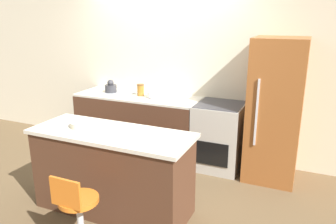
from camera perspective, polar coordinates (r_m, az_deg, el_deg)
The scene contains 11 objects.
ground_plane at distance 4.86m, azimuth -4.09°, elevation -8.92°, with size 14.00×14.00×0.00m, color brown.
wall_back at distance 5.09m, azimuth -0.64°, elevation 7.65°, with size 8.00×0.06×2.60m.
back_counter at distance 5.10m, azimuth -5.23°, elevation -2.13°, with size 1.91×0.66×0.92m.
kitchen_island at distance 3.65m, azimuth -9.59°, elevation -10.14°, with size 1.75×0.67×0.92m.
oven_range at distance 4.64m, azimuth 8.82°, elevation -4.13°, with size 0.64×0.67×0.92m.
refrigerator at distance 4.38m, azimuth 18.14°, elevation 0.22°, with size 0.64×0.70×1.83m.
stool_chair at distance 3.16m, azimuth -15.43°, elevation -16.69°, with size 0.36×0.36×0.78m.
kettle at distance 5.20m, azimuth -9.93°, elevation 4.25°, with size 0.18×0.18×0.20m.
mixing_bowl at distance 4.83m, azimuth -2.25°, elevation 3.18°, with size 0.24×0.24×0.09m.
canister_jar at distance 4.93m, azimuth -4.80°, elevation 3.89°, with size 0.11×0.11×0.17m.
fruit_bowl at distance 3.68m, azimuth -14.67°, elevation -2.04°, with size 0.27×0.27×0.06m.
Camera 1 is at (2.08, -3.87, 2.08)m, focal length 35.00 mm.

